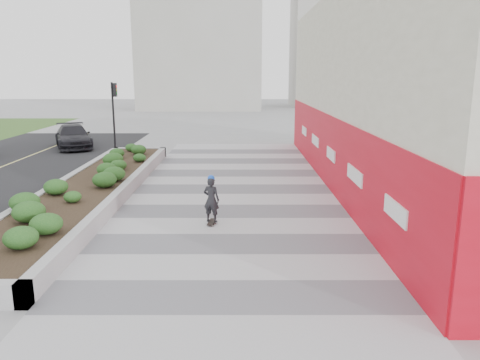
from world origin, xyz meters
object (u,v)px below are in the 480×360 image
object	(u,v)px
planter	(91,186)
skateboarder	(211,199)
car_dark	(73,136)
traffic_signal_near	(114,107)

from	to	relation	value
planter	skateboarder	bearing A→B (deg)	-34.90
car_dark	skateboarder	bearing A→B (deg)	-81.70
skateboarder	car_dark	xyz separation A→B (m)	(-9.88, 15.84, -0.07)
traffic_signal_near	skateboarder	xyz separation A→B (m)	(6.59, -13.89, -1.95)
traffic_signal_near	skateboarder	distance (m)	15.50
traffic_signal_near	car_dark	bearing A→B (deg)	149.39
skateboarder	traffic_signal_near	bearing A→B (deg)	121.31
planter	traffic_signal_near	distance (m)	10.90
planter	skateboarder	size ratio (longest dim) A/B	11.29
planter	car_dark	world-z (taller)	car_dark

